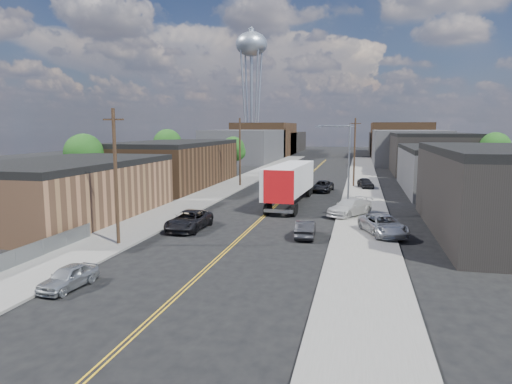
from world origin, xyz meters
The scene contains 34 objects.
ground centered at (0.00, 60.00, 0.00)m, with size 260.00×260.00×0.00m, color black.
centerline centered at (0.00, 45.00, 0.01)m, with size 0.32×120.00×0.01m, color gold.
sidewalk_left centered at (-9.50, 45.00, 0.07)m, with size 5.00×140.00×0.15m, color slate.
sidewalk_right centered at (9.50, 45.00, 0.07)m, with size 5.00×140.00×0.15m, color slate.
warehouse_tan centered at (-18.00, 18.00, 2.80)m, with size 12.00×22.00×5.60m.
warehouse_brown centered at (-18.00, 44.00, 3.30)m, with size 12.00×26.00×6.60m.
industrial_right_b centered at (22.00, 46.00, 3.05)m, with size 14.00×24.00×6.10m.
industrial_right_c centered at (22.00, 72.00, 3.80)m, with size 14.00×22.00×7.60m.
skyline_left_a centered at (-20.00, 95.00, 4.00)m, with size 16.00×30.00×8.00m, color #38373A.
skyline_right_a centered at (20.00, 95.00, 4.00)m, with size 16.00×30.00×8.00m, color #38373A.
skyline_left_b centered at (-20.00, 120.00, 5.00)m, with size 16.00×26.00×10.00m, color #472F1C.
skyline_right_b centered at (20.00, 120.00, 5.00)m, with size 16.00×26.00×10.00m, color #472F1C.
skyline_left_c centered at (-20.00, 140.00, 3.50)m, with size 16.00×40.00×7.00m, color black.
skyline_right_c centered at (20.00, 140.00, 3.50)m, with size 16.00×40.00×7.00m, color black.
water_tower centered at (-22.00, 110.00, 30.65)m, with size 9.00×9.00×36.90m.
streetlight_near centered at (7.60, 25.00, 5.33)m, with size 3.39×0.25×9.00m.
streetlight_far centered at (7.60, 60.00, 5.33)m, with size 3.39×0.25×9.00m.
utility_pole_left_near centered at (-8.20, 10.00, 5.14)m, with size 1.60×0.26×10.00m.
utility_pole_left_far centered at (-8.20, 45.00, 5.14)m, with size 1.60×0.26×10.00m.
utility_pole_right centered at (8.20, 48.00, 5.14)m, with size 1.60×0.26×10.00m.
chainlink_fence centered at (-11.50, 3.50, 0.66)m, with size 0.05×16.00×1.22m.
tree_left_near centered at (-23.94, 30.00, 5.18)m, with size 4.85×4.76×7.91m.
tree_left_mid centered at (-23.94, 55.00, 5.48)m, with size 5.10×5.04×8.37m.
tree_left_far centered at (-13.94, 62.00, 4.57)m, with size 4.35×4.20×6.97m.
tree_right_far centered at (30.06, 60.00, 5.18)m, with size 4.85×4.76×7.91m.
semi_truck centered at (1.50, 31.57, 2.62)m, with size 3.86×17.66×4.59m.
car_left_a centered at (-6.12, 1.09, 0.64)m, with size 1.50×3.73×1.27m, color #AEB1B3.
car_left_b centered at (-5.38, 17.70, 0.67)m, with size 1.42×4.06×1.34m, color #826E55.
car_left_c centered at (-5.00, 16.00, 0.80)m, with size 2.65×5.75×1.60m, color black.
car_right_oncoming centered at (5.00, 15.48, 0.69)m, with size 1.45×4.17×1.37m, color black.
car_right_lot_a centered at (11.00, 17.24, 0.93)m, with size 2.60×5.64×1.57m, color #B1B4B7.
car_right_lot_b centered at (8.20, 24.87, 0.96)m, with size 2.26×5.56×1.61m, color #B8B8B8.
car_right_lot_c centered at (9.87, 46.22, 0.85)m, with size 1.66×4.12×1.41m, color black.
car_ahead_truck centered at (4.19, 42.00, 0.73)m, with size 2.43×5.26×1.46m, color black.
Camera 1 is at (9.05, -19.75, 8.64)m, focal length 32.00 mm.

